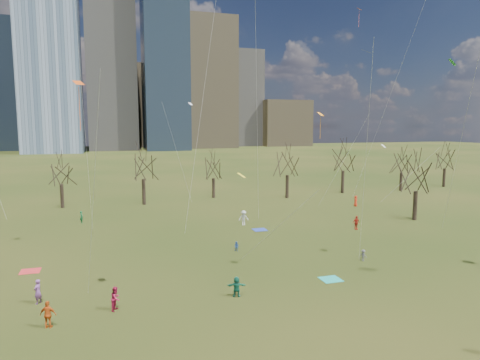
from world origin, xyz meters
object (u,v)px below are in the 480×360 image
object	(u,v)px
blanket_teal	(331,279)
person_2	(116,298)
person_4	(48,315)
blanket_crimson	(30,271)
blanket_navy	(260,230)

from	to	relation	value
blanket_teal	person_2	size ratio (longest dim) A/B	0.98
blanket_teal	person_4	bearing A→B (deg)	-173.88
person_2	blanket_crimson	bearing A→B (deg)	60.52
blanket_navy	person_2	bearing A→B (deg)	-133.04
blanket_crimson	person_2	distance (m)	12.29
blanket_teal	person_4	size ratio (longest dim) A/B	0.93
blanket_teal	person_2	bearing A→B (deg)	-177.26
blanket_navy	person_4	world-z (taller)	person_4
blanket_navy	person_2	size ratio (longest dim) A/B	0.98
person_4	blanket_crimson	bearing A→B (deg)	-57.43
blanket_navy	blanket_teal	bearing A→B (deg)	-90.88
blanket_teal	blanket_navy	world-z (taller)	same
blanket_navy	person_2	distance (m)	24.77
blanket_navy	person_4	bearing A→B (deg)	-136.96
person_2	blanket_teal	bearing A→B (deg)	-60.25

